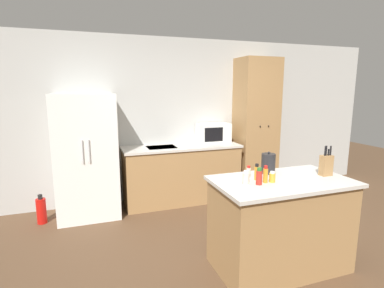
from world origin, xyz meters
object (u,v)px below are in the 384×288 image
at_px(spice_bottle_pale_salt, 246,178).
at_px(spice_bottle_amber_oil, 249,172).
at_px(spice_bottle_short_red, 259,177).
at_px(spice_bottle_green_herb, 265,175).
at_px(pantry_cabinet, 256,127).
at_px(microwave, 213,133).
at_px(refrigerator, 87,156).
at_px(spice_bottle_tall_dark, 272,177).
at_px(fire_extinguisher, 41,211).
at_px(knife_block, 326,165).
at_px(spice_bottle_orange_cap, 257,172).
at_px(kettle, 268,163).

bearing_deg(spice_bottle_pale_salt, spice_bottle_amber_oil, 54.28).
height_order(spice_bottle_short_red, spice_bottle_green_herb, spice_bottle_green_herb).
bearing_deg(pantry_cabinet, microwave, 174.16).
relative_size(refrigerator, spice_bottle_tall_dark, 16.69).
height_order(refrigerator, spice_bottle_tall_dark, refrigerator).
bearing_deg(refrigerator, fire_extinguisher, -171.01).
height_order(spice_bottle_short_red, fire_extinguisher, spice_bottle_short_red).
bearing_deg(spice_bottle_tall_dark, knife_block, 0.96).
relative_size(knife_block, spice_bottle_tall_dark, 2.99).
relative_size(pantry_cabinet, spice_bottle_short_red, 14.32).
bearing_deg(knife_block, pantry_cabinet, 78.03).
distance_m(microwave, spice_bottle_tall_dark, 2.24).
relative_size(spice_bottle_short_red, spice_bottle_orange_cap, 1.00).
bearing_deg(pantry_cabinet, fire_extinguisher, -176.68).
height_order(pantry_cabinet, kettle, pantry_cabinet).
relative_size(knife_block, spice_bottle_short_red, 1.93).
relative_size(knife_block, kettle, 1.34).
height_order(refrigerator, spice_bottle_pale_salt, refrigerator).
relative_size(spice_bottle_green_herb, fire_extinguisher, 0.41).
bearing_deg(pantry_cabinet, refrigerator, -177.95).
xyz_separation_m(knife_block, kettle, (-0.51, 0.27, -0.01)).
bearing_deg(microwave, knife_block, -82.07).
distance_m(spice_bottle_tall_dark, spice_bottle_amber_oil, 0.25).
distance_m(pantry_cabinet, spice_bottle_orange_cap, 2.35).
height_order(refrigerator, kettle, refrigerator).
distance_m(spice_bottle_tall_dark, fire_extinguisher, 3.10).
bearing_deg(refrigerator, spice_bottle_green_herb, -51.67).
bearing_deg(spice_bottle_pale_salt, spice_bottle_short_red, -30.84).
height_order(spice_bottle_pale_salt, fire_extinguisher, spice_bottle_pale_salt).
bearing_deg(spice_bottle_pale_salt, kettle, 31.48).
distance_m(pantry_cabinet, spice_bottle_short_red, 2.50).
xyz_separation_m(spice_bottle_short_red, spice_bottle_amber_oil, (0.03, 0.24, -0.02)).
bearing_deg(refrigerator, spice_bottle_pale_salt, -54.73).
bearing_deg(refrigerator, spice_bottle_short_red, -53.66).
relative_size(pantry_cabinet, microwave, 4.41).
relative_size(pantry_cabinet, spice_bottle_tall_dark, 22.15).
xyz_separation_m(spice_bottle_amber_oil, kettle, (0.27, 0.06, 0.05)).
xyz_separation_m(microwave, kettle, (-0.20, -1.93, -0.05)).
relative_size(pantry_cabinet, spice_bottle_green_herb, 13.89).
relative_size(knife_block, spice_bottle_amber_oil, 2.65).
distance_m(spice_bottle_tall_dark, spice_bottle_orange_cap, 0.15).
bearing_deg(fire_extinguisher, spice_bottle_tall_dark, -40.18).
bearing_deg(fire_extinguisher, spice_bottle_amber_oil, -38.48).
height_order(knife_block, spice_bottle_orange_cap, knife_block).
height_order(spice_bottle_green_herb, kettle, kettle).
relative_size(pantry_cabinet, fire_extinguisher, 5.68).
bearing_deg(spice_bottle_short_red, spice_bottle_tall_dark, 8.69).
xyz_separation_m(spice_bottle_orange_cap, fire_extinguisher, (-2.19, 1.82, -0.82)).
relative_size(refrigerator, microwave, 3.32).
bearing_deg(knife_block, kettle, 151.99).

